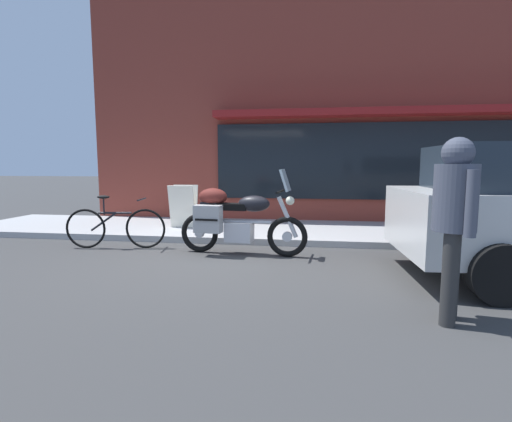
# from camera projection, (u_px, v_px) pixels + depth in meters

# --- Properties ---
(ground_plane) EXTENTS (80.00, 80.00, 0.00)m
(ground_plane) POSITION_uv_depth(u_px,v_px,m) (210.00, 258.00, 6.10)
(ground_plane) COLOR #3B3B3B
(touring_motorcycle) EXTENTS (2.15, 0.62, 1.40)m
(touring_motorcycle) POSITION_uv_depth(u_px,v_px,m) (234.00, 218.00, 6.30)
(touring_motorcycle) COLOR black
(touring_motorcycle) RESTS_ON ground_plane
(parked_bicycle) EXTENTS (1.74, 0.48, 0.94)m
(parked_bicycle) POSITION_uv_depth(u_px,v_px,m) (115.00, 227.00, 6.80)
(parked_bicycle) COLOR black
(parked_bicycle) RESTS_ON ground_plane
(pedestrian_walking) EXTENTS (0.46, 0.55, 1.72)m
(pedestrian_walking) POSITION_uv_depth(u_px,v_px,m) (455.00, 208.00, 3.51)
(pedestrian_walking) COLOR #2D2D2D
(pedestrian_walking) RESTS_ON ground_plane
(sandwich_board_sign) EXTENTS (0.55, 0.41, 0.91)m
(sandwich_board_sign) POSITION_uv_depth(u_px,v_px,m) (183.00, 206.00, 8.35)
(sandwich_board_sign) COLOR silver
(sandwich_board_sign) RESTS_ON sidewalk_curb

